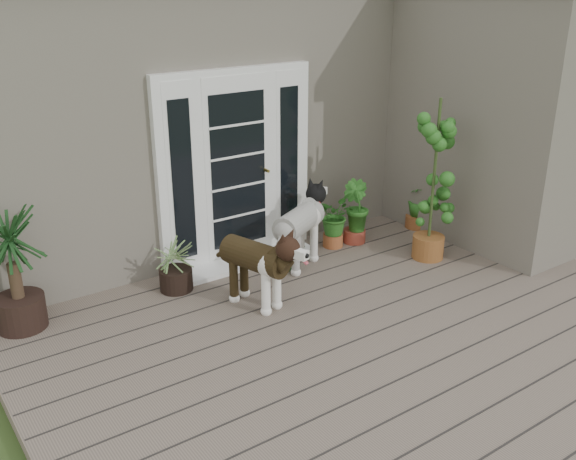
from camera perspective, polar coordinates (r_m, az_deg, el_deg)
deck at (r=6.07m, az=8.25°, el=-9.31°), size 6.20×4.60×0.12m
house_main at (r=8.91m, az=-10.45°, el=10.91°), size 7.40×4.00×3.10m
house_wing at (r=8.30m, az=18.50°, el=9.38°), size 1.60×2.40×3.10m
door_unit at (r=7.13m, az=-4.62°, el=5.60°), size 1.90×0.14×2.15m
door_step at (r=7.33m, az=-3.57°, el=-2.66°), size 1.60×0.40×0.05m
brindle_dog at (r=6.24m, az=-2.94°, el=-3.54°), size 0.64×0.99×0.77m
white_dog at (r=7.07m, az=0.98°, el=-0.31°), size 1.02×0.78×0.79m
spider_plant at (r=6.67m, az=-10.02°, el=-2.88°), size 0.65×0.65×0.61m
yucca at (r=6.25m, az=-23.24°, el=-3.02°), size 1.03×1.03×1.23m
herb_a at (r=7.66m, az=4.05°, el=0.53°), size 0.62×0.62×0.57m
herb_b at (r=7.81m, az=5.97°, el=0.85°), size 0.41×0.41×0.56m
herb_c at (r=8.41m, az=11.47°, el=1.78°), size 0.43×0.43×0.48m
sapling at (r=7.29m, az=12.84°, el=4.49°), size 0.74×0.74×1.91m
clog_left at (r=7.16m, az=-0.63°, el=-3.01°), size 0.18×0.34×0.10m
clog_right at (r=7.65m, az=0.71°, el=-1.41°), size 0.15×0.28×0.08m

